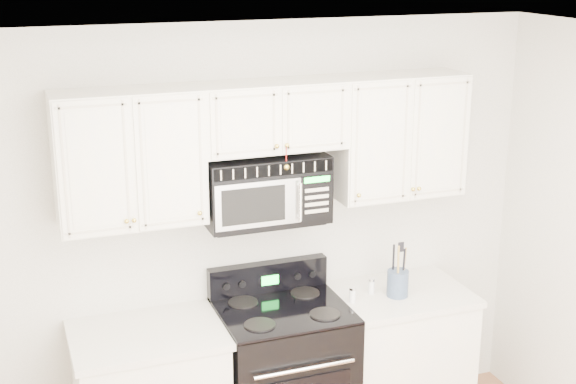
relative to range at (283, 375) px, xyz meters
name	(u,v)px	position (x,y,z in m)	size (l,w,h in m)	color
room	(394,366)	(-0.02, -1.43, 0.82)	(3.51, 3.51, 2.61)	#9A6A49
base_cabinet_right	(396,361)	(0.78, 0.01, -0.06)	(0.86, 0.65, 0.92)	#EDE7C9
range	(283,375)	(0.00, 0.00, 0.00)	(0.76, 0.70, 1.12)	black
upper_cabinets	(271,140)	(-0.02, 0.16, 1.45)	(2.44, 0.37, 0.75)	#EDE7C9
microwave	(265,189)	(-0.06, 0.14, 1.17)	(0.72, 0.41, 0.40)	black
utensil_crock	(398,282)	(0.74, -0.04, 0.53)	(0.13, 0.13, 0.35)	#3D5171
shaker_salt	(352,295)	(0.44, -0.03, 0.49)	(0.04, 0.04, 0.10)	silver
shaker_pepper	(371,286)	(0.60, 0.05, 0.49)	(0.04, 0.04, 0.10)	silver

